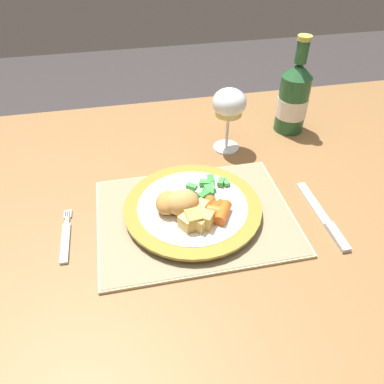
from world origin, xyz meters
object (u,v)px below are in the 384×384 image
table_knife (326,220)px  bottle (293,98)px  dinner_plate (193,208)px  fork (66,239)px  wine_glass (229,106)px  dining_table (179,231)px

table_knife → bottle: bearing=79.5°
dinner_plate → fork: dinner_plate is taller
table_knife → wine_glass: 0.32m
fork → bottle: bearing=27.4°
fork → dinner_plate: bearing=4.2°
dinner_plate → wine_glass: size_ratio=1.73×
dinner_plate → bottle: 0.41m
fork → bottle: bottle is taller
dining_table → bottle: size_ratio=6.54×
fork → bottle: (0.55, 0.28, 0.08)m
dining_table → bottle: bearing=34.7°
dining_table → table_knife: 0.30m
dining_table → wine_glass: 0.30m
table_knife → bottle: 0.35m
dining_table → table_knife: bearing=-21.8°
fork → table_knife: size_ratio=0.69×
dinner_plate → fork: 0.24m
table_knife → dinner_plate: bearing=164.2°
wine_glass → bottle: (0.18, 0.05, -0.03)m
table_knife → wine_glass: bearing=112.8°
dinner_plate → fork: bearing=-175.8°
wine_glass → bottle: bearing=16.5°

